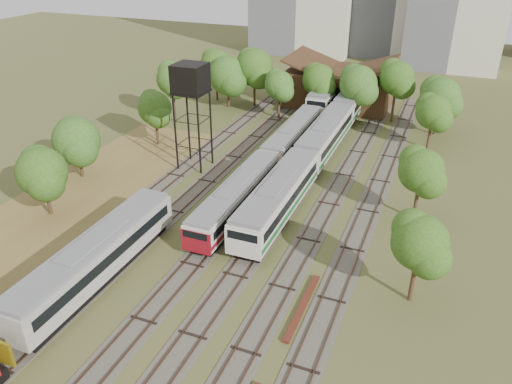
% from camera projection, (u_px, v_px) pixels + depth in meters
% --- Properties ---
extents(ground, '(240.00, 240.00, 0.00)m').
position_uv_depth(ground, '(143.00, 360.00, 32.63)').
color(ground, '#475123').
rests_on(ground, ground).
extents(dry_grass_patch, '(14.00, 60.00, 0.04)m').
position_uv_depth(dry_grass_patch, '(23.00, 240.00, 45.14)').
color(dry_grass_patch, brown).
rests_on(dry_grass_patch, ground).
extents(tracks, '(24.60, 80.00, 0.19)m').
position_uv_depth(tracks, '(268.00, 192.00, 53.34)').
color(tracks, '#4C473D').
rests_on(tracks, ground).
extents(railcar_red_set, '(2.73, 34.58, 3.38)m').
position_uv_depth(railcar_red_set, '(268.00, 163.00, 55.83)').
color(railcar_red_set, black).
rests_on(railcar_red_set, ground).
extents(railcar_green_set, '(3.21, 52.08, 3.98)m').
position_uv_depth(railcar_green_set, '(325.00, 137.00, 62.11)').
color(railcar_green_set, black).
rests_on(railcar_green_set, ground).
extents(railcar_rear, '(3.24, 16.08, 4.02)m').
position_uv_depth(railcar_rear, '(330.00, 94.00, 78.03)').
color(railcar_rear, black).
rests_on(railcar_rear, ground).
extents(old_grey_coach, '(3.04, 18.00, 3.76)m').
position_uv_depth(old_grey_coach, '(97.00, 258.00, 39.29)').
color(old_grey_coach, black).
rests_on(old_grey_coach, ground).
extents(water_tower, '(3.51, 3.51, 12.13)m').
position_uv_depth(water_tower, '(190.00, 81.00, 54.65)').
color(water_tower, black).
rests_on(water_tower, ground).
extents(rail_pile_far, '(0.49, 7.79, 0.25)m').
position_uv_depth(rail_pile_far, '(302.00, 307.00, 37.05)').
color(rail_pile_far, '#5B261A').
rests_on(rail_pile_far, ground).
extents(maintenance_shed, '(16.45, 11.55, 7.58)m').
position_uv_depth(maintenance_shed, '(340.00, 86.00, 79.16)').
color(maintenance_shed, '#392314').
rests_on(maintenance_shed, ground).
extents(tree_band_left, '(7.66, 67.21, 8.66)m').
position_uv_depth(tree_band_left, '(90.00, 132.00, 54.41)').
color(tree_band_left, '#382616').
rests_on(tree_band_left, ground).
extents(tree_band_far, '(36.87, 9.13, 9.01)m').
position_uv_depth(tree_band_far, '(314.00, 80.00, 72.80)').
color(tree_band_far, '#382616').
rests_on(tree_band_far, ground).
extents(tree_band_right, '(5.73, 35.63, 7.27)m').
position_uv_depth(tree_band_right, '(427.00, 160.00, 48.63)').
color(tree_band_right, '#382616').
rests_on(tree_band_right, ground).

